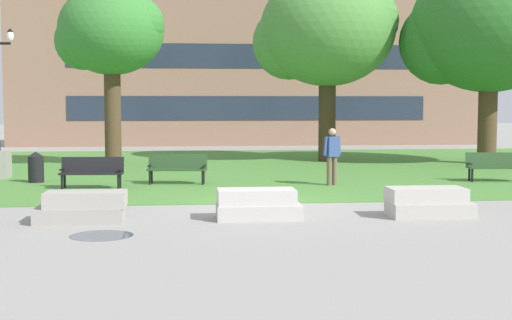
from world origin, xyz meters
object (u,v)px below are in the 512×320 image
at_px(person_bystander_near_lawn, 332,153).
at_px(concrete_block_center, 82,207).
at_px(park_bench_near_left, 496,165).
at_px(concrete_block_right, 428,203).
at_px(park_bench_near_right, 92,170).
at_px(concrete_block_left, 258,205).
at_px(park_bench_far_left, 177,167).
at_px(trash_bin, 36,167).

bearing_deg(person_bystander_near_lawn, concrete_block_center, -137.56).
height_order(concrete_block_center, park_bench_near_left, park_bench_near_left).
xyz_separation_m(concrete_block_right, park_bench_near_right, (-7.97, 5.86, 0.23)).
distance_m(concrete_block_left, park_bench_near_right, 7.19).
distance_m(concrete_block_left, concrete_block_right, 3.74).
xyz_separation_m(concrete_block_left, park_bench_near_left, (8.20, 6.48, 0.23)).
xyz_separation_m(concrete_block_left, park_bench_near_right, (-4.23, 5.80, 0.23)).
bearing_deg(park_bench_near_left, concrete_block_right, -124.30).
xyz_separation_m(concrete_block_center, park_bench_near_left, (11.87, 6.52, 0.23)).
xyz_separation_m(concrete_block_center, concrete_block_right, (7.42, -0.01, 0.00)).
distance_m(park_bench_near_left, person_bystander_near_lawn, 5.41).
distance_m(concrete_block_right, park_bench_near_left, 7.91).
height_order(park_bench_near_left, park_bench_far_left, same).
distance_m(concrete_block_center, park_bench_far_left, 7.07).
relative_size(concrete_block_right, park_bench_near_right, 0.99).
bearing_deg(park_bench_near_right, person_bystander_near_lawn, 0.89).
xyz_separation_m(concrete_block_center, park_bench_near_right, (-0.56, 5.85, 0.23)).
relative_size(concrete_block_right, person_bystander_near_lawn, 1.06).
distance_m(concrete_block_right, person_bystander_near_lawn, 6.07).
height_order(concrete_block_right, park_bench_far_left, park_bench_far_left).
height_order(concrete_block_right, park_bench_near_right, park_bench_near_right).
distance_m(park_bench_near_right, person_bystander_near_lawn, 7.08).
relative_size(park_bench_near_right, person_bystander_near_lawn, 1.07).
bearing_deg(concrete_block_center, concrete_block_left, 0.64).
bearing_deg(trash_bin, person_bystander_near_lawn, -10.53).
bearing_deg(park_bench_near_left, trash_bin, 175.58).
bearing_deg(concrete_block_center, park_bench_far_left, 74.51).
height_order(concrete_block_center, concrete_block_right, same).
relative_size(park_bench_near_right, trash_bin, 1.91).
xyz_separation_m(park_bench_near_right, person_bystander_near_lawn, (7.07, 0.11, 0.44)).
relative_size(concrete_block_left, park_bench_near_right, 0.98).
relative_size(park_bench_near_left, person_bystander_near_lawn, 1.08).
relative_size(concrete_block_right, park_bench_far_left, 0.98).
height_order(park_bench_near_left, park_bench_near_right, same).
xyz_separation_m(concrete_block_right, trash_bin, (-9.92, 7.64, 0.20)).
bearing_deg(concrete_block_center, person_bystander_near_lawn, 42.44).
bearing_deg(person_bystander_near_lawn, concrete_block_left, -115.62).
bearing_deg(person_bystander_near_lawn, trash_bin, 169.47).
distance_m(concrete_block_left, trash_bin, 9.79).
relative_size(park_bench_far_left, person_bystander_near_lawn, 1.08).
distance_m(concrete_block_center, person_bystander_near_lawn, 8.85).
bearing_deg(park_bench_far_left, park_bench_near_right, -158.52).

